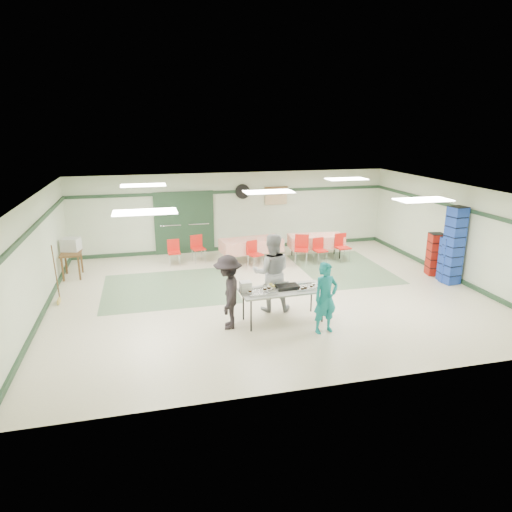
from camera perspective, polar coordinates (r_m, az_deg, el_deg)
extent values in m
plane|color=beige|center=(12.06, 1.48, -4.68)|extent=(11.00, 11.00, 0.00)
plane|color=silver|center=(11.37, 1.58, 8.13)|extent=(11.00, 11.00, 0.00)
plane|color=#B5C0A4|center=(15.92, -2.77, 5.56)|extent=(11.00, 0.00, 11.00)
plane|color=#B5C0A4|center=(7.62, 10.56, -6.90)|extent=(11.00, 0.00, 11.00)
plane|color=#B5C0A4|center=(11.52, -25.88, -0.28)|extent=(0.00, 9.00, 9.00)
plane|color=#B5C0A4|center=(14.09, 23.66, 2.78)|extent=(0.00, 9.00, 9.00)
cube|color=#1F3924|center=(15.77, -2.79, 8.03)|extent=(11.00, 0.06, 0.10)
cube|color=#1F3924|center=(16.18, -2.69, 1.04)|extent=(11.00, 0.06, 0.12)
cube|color=#1F3924|center=(11.36, -26.17, 3.11)|extent=(0.06, 9.00, 0.10)
cube|color=#1F3924|center=(11.92, -24.97, -6.23)|extent=(0.06, 9.00, 0.12)
cube|color=#1F3924|center=(13.95, 23.89, 5.57)|extent=(0.06, 9.00, 0.10)
cube|color=#1F3924|center=(14.40, 22.99, -2.22)|extent=(0.06, 9.00, 0.12)
cube|color=slate|center=(12.62, -10.79, -3.98)|extent=(3.50, 3.00, 0.01)
cube|color=slate|center=(14.31, 10.76, -1.53)|extent=(2.50, 3.50, 0.01)
cube|color=gray|center=(15.66, -10.66, 3.99)|extent=(0.90, 0.06, 2.10)
cube|color=gray|center=(15.73, -7.20, 4.20)|extent=(0.90, 0.06, 2.10)
cube|color=#1F3924|center=(15.67, -8.94, 4.08)|extent=(2.00, 0.03, 2.15)
cylinder|color=black|center=(15.80, -1.69, 8.06)|extent=(0.50, 0.10, 0.50)
cube|color=tan|center=(16.13, 2.52, 7.50)|extent=(0.80, 0.02, 0.60)
cube|color=#A3A39E|center=(10.18, 3.40, -4.28)|extent=(1.96, 0.88, 0.04)
cylinder|color=black|center=(9.81, -0.62, -7.48)|extent=(0.04, 0.04, 0.72)
cylinder|color=black|center=(10.36, 8.32, -6.32)|extent=(0.04, 0.04, 0.72)
cylinder|color=black|center=(10.36, -1.59, -6.14)|extent=(0.04, 0.04, 0.72)
cylinder|color=black|center=(10.89, 6.93, -5.13)|extent=(0.04, 0.04, 0.72)
cube|color=silver|center=(10.31, 6.26, -3.91)|extent=(0.58, 0.45, 0.02)
cube|color=silver|center=(10.27, 2.89, -3.90)|extent=(0.63, 0.49, 0.02)
cube|color=silver|center=(9.95, 0.62, -4.55)|extent=(0.64, 0.50, 0.02)
cube|color=black|center=(10.21, 3.92, -3.87)|extent=(0.52, 0.34, 0.08)
cube|color=white|center=(10.02, -1.31, -3.82)|extent=(0.25, 0.23, 0.22)
imported|color=#137B83|center=(9.75, 8.69, -5.21)|extent=(0.62, 0.47, 1.54)
imported|color=#95959A|center=(10.73, 1.96, -2.08)|extent=(1.03, 0.87, 1.87)
imported|color=black|center=(9.85, -3.51, -4.53)|extent=(0.81, 1.16, 1.63)
cube|color=red|center=(15.17, 7.54, 2.53)|extent=(1.84, 0.94, 0.05)
cube|color=red|center=(15.21, 7.51, 1.84)|extent=(1.84, 0.96, 0.40)
cylinder|color=black|center=(14.80, 5.03, 0.75)|extent=(0.04, 0.04, 0.72)
cylinder|color=black|center=(15.20, 10.46, 0.95)|extent=(0.04, 0.04, 0.72)
cylinder|color=black|center=(15.36, 4.53, 1.33)|extent=(0.04, 0.04, 0.72)
cylinder|color=black|center=(15.75, 9.79, 1.52)|extent=(0.04, 0.04, 0.72)
cube|color=red|center=(14.53, -0.59, 2.06)|extent=(2.01, 1.05, 0.05)
cube|color=red|center=(14.57, -0.59, 1.34)|extent=(2.01, 1.07, 0.40)
cylinder|color=black|center=(14.09, -3.21, -0.02)|extent=(0.04, 0.04, 0.72)
cylinder|color=black|center=(14.62, 2.81, 0.59)|extent=(0.04, 0.04, 0.72)
cylinder|color=black|center=(14.68, -3.96, 0.64)|extent=(0.04, 0.04, 0.72)
cylinder|color=black|center=(15.19, 1.86, 1.21)|extent=(0.04, 0.04, 0.72)
cube|color=red|center=(14.63, 8.05, 0.67)|extent=(0.42, 0.42, 0.04)
cube|color=red|center=(14.72, 7.76, 1.60)|extent=(0.38, 0.09, 0.37)
cylinder|color=silver|center=(14.49, 7.80, -0.36)|extent=(0.02, 0.02, 0.39)
cylinder|color=silver|center=(14.64, 8.81, -0.23)|extent=(0.02, 0.02, 0.39)
cylinder|color=silver|center=(14.74, 7.23, -0.05)|extent=(0.02, 0.02, 0.39)
cylinder|color=silver|center=(14.89, 8.23, 0.07)|extent=(0.02, 0.02, 0.39)
cube|color=red|center=(14.39, 5.69, 0.76)|extent=(0.56, 0.56, 0.04)
cube|color=red|center=(14.52, 5.74, 1.88)|extent=(0.42, 0.20, 0.43)
cylinder|color=silver|center=(14.30, 4.94, -0.36)|extent=(0.02, 0.02, 0.46)
cylinder|color=silver|center=(14.29, 6.33, -0.41)|extent=(0.02, 0.02, 0.46)
cylinder|color=silver|center=(14.63, 5.01, 0.03)|extent=(0.02, 0.02, 0.46)
cylinder|color=silver|center=(14.62, 6.37, -0.02)|extent=(0.02, 0.02, 0.46)
cube|color=red|center=(14.92, 10.81, 1.02)|extent=(0.46, 0.46, 0.04)
cube|color=red|center=(15.01, 10.49, 2.04)|extent=(0.42, 0.09, 0.42)
cylinder|color=silver|center=(14.76, 10.55, -0.09)|extent=(0.02, 0.02, 0.44)
cylinder|color=silver|center=(14.93, 11.64, 0.04)|extent=(0.02, 0.02, 0.44)
cylinder|color=silver|center=(15.03, 9.90, 0.24)|extent=(0.02, 0.02, 0.44)
cylinder|color=silver|center=(15.20, 10.98, 0.37)|extent=(0.02, 0.02, 0.44)
cube|color=red|center=(13.99, -0.12, 0.18)|extent=(0.51, 0.51, 0.04)
cube|color=red|center=(14.07, -0.54, 1.18)|extent=(0.38, 0.19, 0.39)
cylinder|color=silver|center=(13.85, -0.25, -0.96)|extent=(0.02, 0.02, 0.41)
cylinder|color=silver|center=(14.02, 0.78, -0.74)|extent=(0.02, 0.02, 0.41)
cylinder|color=silver|center=(14.09, -1.00, -0.66)|extent=(0.02, 0.02, 0.41)
cylinder|color=silver|center=(14.26, 0.01, -0.44)|extent=(0.02, 0.02, 0.41)
cube|color=red|center=(14.71, -7.21, 0.90)|extent=(0.48, 0.48, 0.04)
cube|color=red|center=(14.82, -7.48, 1.88)|extent=(0.40, 0.13, 0.40)
cylinder|color=silver|center=(14.58, -7.56, -0.19)|extent=(0.02, 0.02, 0.42)
cylinder|color=silver|center=(14.68, -6.39, -0.03)|extent=(0.02, 0.02, 0.42)
cylinder|color=silver|center=(14.87, -7.97, 0.12)|extent=(0.02, 0.02, 0.42)
cylinder|color=silver|center=(14.97, -6.82, 0.27)|extent=(0.02, 0.02, 0.42)
cube|color=red|center=(14.46, -10.19, 0.40)|extent=(0.39, 0.39, 0.04)
cube|color=red|center=(14.57, -10.30, 1.36)|extent=(0.38, 0.05, 0.38)
cylinder|color=silver|center=(14.37, -10.69, -0.64)|extent=(0.02, 0.02, 0.40)
cylinder|color=silver|center=(14.39, -9.49, -0.55)|extent=(0.02, 0.02, 0.40)
cylinder|color=silver|center=(14.66, -10.79, -0.30)|extent=(0.02, 0.02, 0.40)
cylinder|color=silver|center=(14.68, -9.62, -0.22)|extent=(0.02, 0.02, 0.40)
cube|color=#1B3DA6|center=(13.60, 23.48, 1.19)|extent=(0.46, 0.46, 2.17)
cube|color=maroon|center=(14.31, 21.45, 0.20)|extent=(0.45, 0.45, 1.25)
cube|color=#1B3DA6|center=(13.85, 22.82, -0.42)|extent=(0.46, 0.46, 1.26)
cube|color=brown|center=(14.14, -22.13, 0.35)|extent=(0.56, 0.86, 0.05)
cube|color=brown|center=(13.94, -23.02, -1.56)|extent=(0.05, 0.05, 0.70)
cube|color=brown|center=(13.88, -21.23, -1.44)|extent=(0.05, 0.05, 0.70)
cube|color=brown|center=(14.60, -22.67, -0.74)|extent=(0.05, 0.05, 0.70)
cube|color=brown|center=(14.55, -20.96, -0.62)|extent=(0.05, 0.05, 0.70)
cube|color=#B2B3AE|center=(14.26, -22.12, 1.36)|extent=(0.56, 0.52, 0.37)
cylinder|color=brown|center=(12.22, -23.75, -1.98)|extent=(0.06, 0.24, 1.48)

